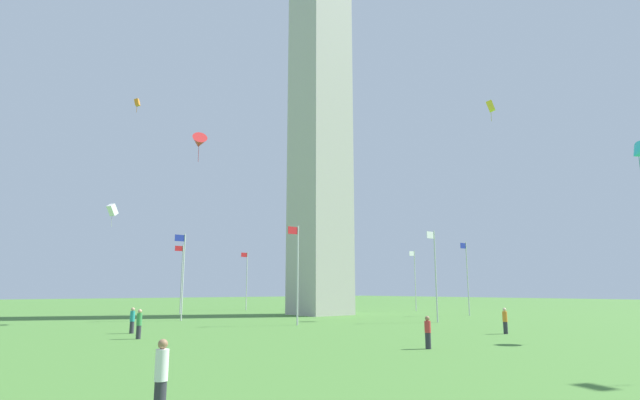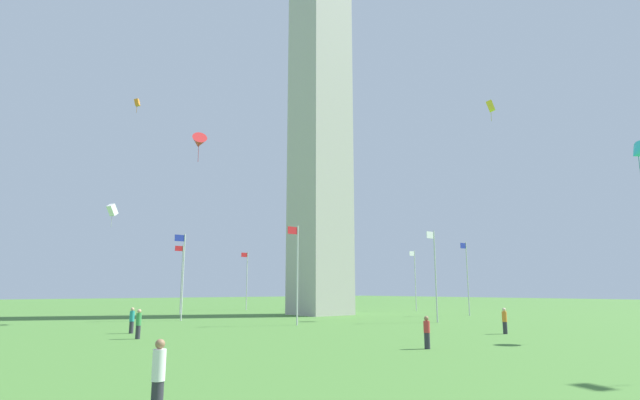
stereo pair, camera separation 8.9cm
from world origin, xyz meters
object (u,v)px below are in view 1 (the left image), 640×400
at_px(flagpole_ne, 297,270).
at_px(flagpole_sw, 332,279).
at_px(flagpole_s, 415,278).
at_px(flagpole_e, 435,272).
at_px(kite_yellow_box, 491,106).
at_px(flagpole_n, 183,272).
at_px(flagpole_nw, 181,276).
at_px(person_orange_shirt, 505,321).
at_px(kite_cyan_delta, 638,153).
at_px(person_red_shirt, 428,333).
at_px(kite_white_box, 112,210).
at_px(flagpole_se, 467,275).
at_px(flagpole_w, 246,278).
at_px(kite_orange_box, 137,103).
at_px(person_green_shirt, 139,324).
at_px(kite_red_delta, 199,142).
at_px(person_teal_shirt, 132,320).
at_px(obelisk_monument, 320,99).
at_px(person_white_shirt, 161,377).

relative_size(flagpole_ne, flagpole_sw, 1.00).
bearing_deg(flagpole_s, flagpole_sw, -67.50).
distance_m(flagpole_e, kite_yellow_box, 21.02).
bearing_deg(flagpole_e, flagpole_n, -45.00).
height_order(flagpole_sw, kite_yellow_box, kite_yellow_box).
distance_m(flagpole_e, flagpole_nw, 31.90).
bearing_deg(person_orange_shirt, flagpole_s, -27.66).
bearing_deg(flagpole_n, kite_cyan_delta, 112.01).
bearing_deg(flagpole_nw, person_red_shirt, 83.82).
bearing_deg(kite_white_box, person_red_shirt, 102.82).
bearing_deg(flagpole_se, flagpole_sw, -90.00).
xyz_separation_m(flagpole_w, kite_orange_box, (21.24, 12.29, 18.22)).
relative_size(flagpole_w, kite_cyan_delta, 3.51).
xyz_separation_m(flagpole_ne, person_green_shirt, (14.37, 3.36, -3.73)).
height_order(flagpole_s, kite_red_delta, kite_red_delta).
distance_m(flagpole_ne, person_teal_shirt, 13.95).
bearing_deg(person_green_shirt, person_teal_shirt, 15.84).
bearing_deg(flagpole_s, flagpole_n, -0.00).
height_order(flagpole_nw, kite_cyan_delta, kite_cyan_delta).
bearing_deg(kite_yellow_box, person_green_shirt, -3.68).
relative_size(flagpole_se, kite_white_box, 3.82).
bearing_deg(person_orange_shirt, obelisk_monument, 0.16).
bearing_deg(person_white_shirt, flagpole_se, -35.22).
bearing_deg(obelisk_monument, person_red_shirt, 60.63).
bearing_deg(flagpole_w, kite_yellow_box, 105.95).
bearing_deg(kite_red_delta, flagpole_se, 162.23).
distance_m(flagpole_nw, kite_red_delta, 20.25).
relative_size(flagpole_e, flagpole_s, 1.00).
bearing_deg(kite_cyan_delta, obelisk_monument, -94.55).
bearing_deg(flagpole_e, flagpole_w, -90.00).
xyz_separation_m(flagpole_ne, kite_yellow_box, (-22.26, 5.72, 18.44)).
height_order(flagpole_w, kite_yellow_box, kite_yellow_box).
height_order(flagpole_sw, flagpole_w, same).
distance_m(flagpole_se, kite_yellow_box, 19.43).
bearing_deg(flagpole_ne, person_orange_shirt, 112.33).
bearing_deg(kite_red_delta, person_teal_shirt, 46.57).
distance_m(flagpole_se, kite_cyan_delta, 28.79).
relative_size(flagpole_se, kite_cyan_delta, 3.51).
xyz_separation_m(person_teal_shirt, kite_cyan_delta, (-22.83, 24.41, 10.62)).
height_order(flagpole_sw, kite_orange_box, kite_orange_box).
bearing_deg(kite_cyan_delta, person_green_shirt, -40.39).
height_order(obelisk_monument, kite_cyan_delta, obelisk_monument).
relative_size(flagpole_e, person_orange_shirt, 4.86).
relative_size(flagpole_sw, flagpole_nw, 1.00).
xyz_separation_m(person_red_shirt, person_green_shirt, (9.81, -14.31, 0.08)).
bearing_deg(kite_orange_box, flagpole_e, 133.69).
relative_size(flagpole_n, person_green_shirt, 4.75).
bearing_deg(person_green_shirt, kite_cyan_delta, -101.71).
relative_size(flagpole_e, person_white_shirt, 4.73).
height_order(flagpole_n, kite_white_box, kite_white_box).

